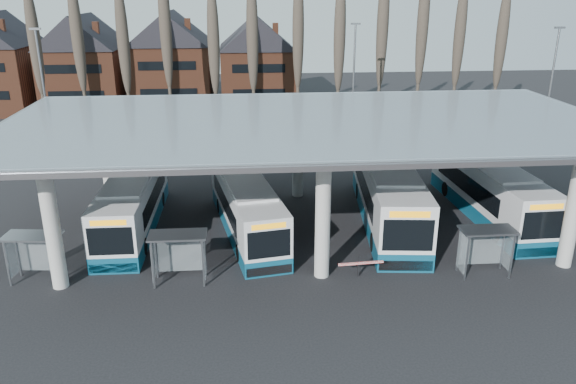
{
  "coord_description": "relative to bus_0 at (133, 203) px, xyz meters",
  "views": [
    {
      "loc": [
        -3.64,
        -20.92,
        12.8
      ],
      "look_at": [
        -1.2,
        7.0,
        2.62
      ],
      "focal_mm": 35.0,
      "sensor_mm": 36.0,
      "label": 1
    }
  ],
  "objects": [
    {
      "name": "ground",
      "position": [
        9.77,
        -9.12,
        -1.47
      ],
      "size": [
        140.0,
        140.0,
        0.0
      ],
      "primitive_type": "plane",
      "color": "black",
      "rests_on": "ground"
    },
    {
      "name": "station_canopy",
      "position": [
        9.77,
        -1.12,
        4.21
      ],
      "size": [
        32.0,
        16.0,
        6.34
      ],
      "color": "beige",
      "rests_on": "ground"
    },
    {
      "name": "poplar_row",
      "position": [
        9.77,
        23.88,
        7.31
      ],
      "size": [
        45.1,
        1.1,
        14.5
      ],
      "color": "#473D33",
      "rests_on": "ground"
    },
    {
      "name": "townhouse_row",
      "position": [
        -5.98,
        34.88,
        4.47
      ],
      "size": [
        36.8,
        10.3,
        12.25
      ],
      "color": "brown",
      "rests_on": "ground"
    },
    {
      "name": "lamp_post_a",
      "position": [
        -8.23,
        12.88,
        3.87
      ],
      "size": [
        0.8,
        0.16,
        10.17
      ],
      "color": "slate",
      "rests_on": "ground"
    },
    {
      "name": "lamp_post_b",
      "position": [
        15.77,
        16.88,
        3.87
      ],
      "size": [
        0.8,
        0.16,
        10.17
      ],
      "color": "slate",
      "rests_on": "ground"
    },
    {
      "name": "lamp_post_c",
      "position": [
        29.77,
        10.88,
        3.87
      ],
      "size": [
        0.8,
        0.16,
        10.17
      ],
      "color": "slate",
      "rests_on": "ground"
    },
    {
      "name": "bus_0",
      "position": [
        0.0,
        0.0,
        0.0
      ],
      "size": [
        2.51,
        11.23,
        3.11
      ],
      "rotation": [
        0.0,
        0.0,
        -0.01
      ],
      "color": "silver",
      "rests_on": "ground"
    },
    {
      "name": "bus_1",
      "position": [
        6.34,
        -1.11,
        -0.04
      ],
      "size": [
        4.2,
        11.16,
        3.03
      ],
      "rotation": [
        0.0,
        0.0,
        0.17
      ],
      "color": "silver",
      "rests_on": "ground"
    },
    {
      "name": "bus_2",
      "position": [
        14.48,
        -0.33,
        0.2
      ],
      "size": [
        4.04,
        12.92,
        3.53
      ],
      "rotation": [
        0.0,
        0.0,
        -0.11
      ],
      "color": "silver",
      "rests_on": "ground"
    },
    {
      "name": "bus_3",
      "position": [
        20.71,
        0.13,
        0.07
      ],
      "size": [
        2.93,
        11.84,
        3.27
      ],
      "rotation": [
        0.0,
        0.0,
        0.04
      ],
      "color": "silver",
      "rests_on": "ground"
    },
    {
      "name": "shelter_0",
      "position": [
        -3.39,
        -5.87,
        0.23
      ],
      "size": [
        2.64,
        1.54,
        2.33
      ],
      "rotation": [
        0.0,
        0.0,
        -0.12
      ],
      "color": "gray",
      "rests_on": "ground"
    },
    {
      "name": "shelter_1",
      "position": [
        3.17,
        -6.54,
        0.29
      ],
      "size": [
        2.61,
        1.31,
        2.42
      ],
      "rotation": [
        0.0,
        0.0,
        -0.0
      ],
      "color": "gray",
      "rests_on": "ground"
    },
    {
      "name": "shelter_2",
      "position": [
        17.42,
        -7.04,
        0.23
      ],
      "size": [
        2.52,
        1.27,
        2.34
      ],
      "rotation": [
        0.0,
        0.0,
        -0.01
      ],
      "color": "gray",
      "rests_on": "ground"
    },
    {
      "name": "barrier",
      "position": [
        11.48,
        -7.2,
        -0.64
      ],
      "size": [
        2.14,
        0.65,
        1.07
      ],
      "rotation": [
        0.0,
        0.0,
        0.07
      ],
      "color": "black",
      "rests_on": "ground"
    }
  ]
}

